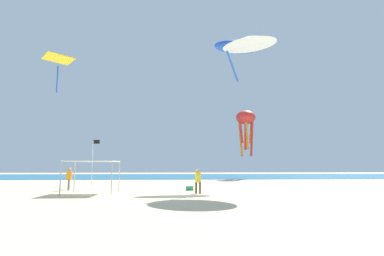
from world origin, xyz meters
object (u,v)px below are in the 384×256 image
object	(u,v)px
person_leftmost	(198,179)
kite_delta_white	(249,41)
kite_inflatable_blue	(237,47)
kite_octopus_red	(246,120)
banner_flag	(93,159)
kite_diamond_yellow	(58,60)
canopy_tent	(93,162)
person_near_tent	(69,177)
cooler_box	(190,188)

from	to	relation	value
person_leftmost	kite_delta_white	xyz separation A→B (m)	(4.67, 3.64, 11.45)
kite_delta_white	kite_inflatable_blue	size ratio (longest dim) A/B	1.32
kite_octopus_red	kite_inflatable_blue	world-z (taller)	kite_inflatable_blue
banner_flag	kite_diamond_yellow	world-z (taller)	kite_diamond_yellow
kite_inflatable_blue	canopy_tent	bearing A→B (deg)	-150.55
banner_flag	canopy_tent	bearing A→B (deg)	-74.80
kite_octopus_red	kite_diamond_yellow	xyz separation A→B (m)	(-20.16, -18.61, 1.90)
kite_diamond_yellow	kite_delta_white	bearing A→B (deg)	51.75
kite_octopus_red	kite_diamond_yellow	size ratio (longest dim) A/B	2.28
person_near_tent	kite_octopus_red	world-z (taller)	kite_octopus_red
canopy_tent	banner_flag	distance (m)	6.70
cooler_box	kite_octopus_red	size ratio (longest dim) A/B	0.08
person_near_tent	kite_inflatable_blue	size ratio (longest dim) A/B	0.35
banner_flag	kite_inflatable_blue	distance (m)	18.07
canopy_tent	kite_delta_white	bearing A→B (deg)	14.64
person_leftmost	kite_delta_white	distance (m)	12.89
canopy_tent	kite_octopus_red	world-z (taller)	kite_octopus_red
person_leftmost	kite_diamond_yellow	size ratio (longest dim) A/B	0.56
person_leftmost	person_near_tent	bearing A→B (deg)	16.71
banner_flag	cooler_box	xyz separation A→B (m)	(8.47, -4.44, -2.30)
person_leftmost	kite_delta_white	bearing A→B (deg)	-106.82
person_near_tent	kite_diamond_yellow	xyz separation A→B (m)	(-1.65, 0.79, 9.49)
kite_octopus_red	banner_flag	bearing A→B (deg)	18.43
kite_diamond_yellow	kite_inflatable_blue	world-z (taller)	kite_inflatable_blue
person_leftmost	kite_diamond_yellow	bearing A→B (deg)	15.62
canopy_tent	banner_flag	world-z (taller)	banner_flag
cooler_box	kite_octopus_red	world-z (taller)	kite_octopus_red
kite_diamond_yellow	person_leftmost	bearing A→B (deg)	33.47
kite_inflatable_blue	kite_delta_white	bearing A→B (deg)	-96.68
cooler_box	kite_diamond_yellow	world-z (taller)	kite_diamond_yellow
cooler_box	kite_diamond_yellow	bearing A→B (deg)	172.45
canopy_tent	kite_octopus_red	size ratio (longest dim) A/B	0.48
cooler_box	kite_diamond_yellow	size ratio (longest dim) A/B	0.19
person_near_tent	kite_octopus_red	distance (m)	27.87
canopy_tent	person_leftmost	world-z (taller)	canopy_tent
person_leftmost	kite_delta_white	size ratio (longest dim) A/B	0.26
cooler_box	kite_diamond_yellow	xyz separation A→B (m)	(-10.82, 1.43, 10.32)
canopy_tent	kite_octopus_red	xyz separation A→B (m)	(16.06, 22.06, 6.53)
person_leftmost	cooler_box	bearing A→B (deg)	-45.03
kite_inflatable_blue	person_near_tent	bearing A→B (deg)	-163.94
kite_octopus_red	kite_inflatable_blue	xyz separation A→B (m)	(-4.14, -13.67, 5.53)
kite_delta_white	person_leftmost	bearing A→B (deg)	-93.03
person_leftmost	kite_inflatable_blue	size ratio (longest dim) A/B	0.34
banner_flag	kite_diamond_yellow	distance (m)	8.88
banner_flag	kite_octopus_red	xyz separation A→B (m)	(17.82, 15.61, 6.12)
canopy_tent	kite_inflatable_blue	distance (m)	18.92
person_leftmost	banner_flag	bearing A→B (deg)	-2.98
kite_diamond_yellow	kite_inflatable_blue	xyz separation A→B (m)	(16.02, 4.94, 3.63)
canopy_tent	banner_flag	bearing A→B (deg)	105.20
banner_flag	kite_delta_white	xyz separation A→B (m)	(13.58, -3.37, 9.96)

